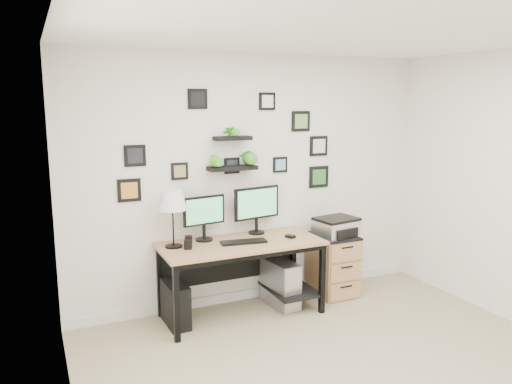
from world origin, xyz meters
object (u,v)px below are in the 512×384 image
pc_tower_black (176,304)px  file_cabinet (333,264)px  pc_tower_grey (281,283)px  monitor_right (257,206)px  monitor_left (204,215)px  mug (188,244)px  printer (336,227)px  table_lamp (172,202)px  desk (243,253)px

pc_tower_black → file_cabinet: bearing=0.1°
pc_tower_grey → monitor_right: bearing=132.1°
monitor_left → mug: size_ratio=5.09×
printer → pc_tower_grey: bearing=-177.5°
file_cabinet → table_lamp: bearing=179.1°
monitor_left → mug: 0.38m
pc_tower_grey → file_cabinet: 0.69m
pc_tower_grey → printer: printer is taller
table_lamp → file_cabinet: bearing=-0.9°
mug → printer: 1.70m
mug → printer: (1.69, 0.07, -0.02)m
desk → mug: 0.60m
desk → file_cabinet: desk is taller
pc_tower_grey → monitor_left: bearing=167.4°
desk → monitor_left: bearing=153.3°
table_lamp → monitor_left: bearing=14.6°
monitor_right → file_cabinet: size_ratio=0.79×
table_lamp → mug: bearing=-49.9°
monitor_left → pc_tower_black: monitor_left is taller
mug → file_cabinet: (1.68, 0.10, -0.46)m
table_lamp → printer: 1.85m
monitor_right → table_lamp: size_ratio=0.97×
table_lamp → pc_tower_black: 0.98m
pc_tower_grey → file_cabinet: file_cabinet is taller
monitor_right → pc_tower_grey: size_ratio=1.05×
monitor_right → printer: bearing=-11.0°
mug → printer: printer is taller
monitor_left → printer: monitor_left is taller
monitor_left → pc_tower_grey: monitor_left is taller
printer → monitor_right: bearing=169.0°
monitor_left → table_lamp: (-0.34, -0.09, 0.18)m
desk → table_lamp: size_ratio=2.92×
pc_tower_black → desk: bearing=-2.3°
desk → pc_tower_black: 0.82m
table_lamp → printer: table_lamp is taller
monitor_right → table_lamp: table_lamp is taller
desk → table_lamp: table_lamp is taller
printer → monitor_left: bearing=174.5°
monitor_left → monitor_right: size_ratio=0.85×
monitor_right → desk: bearing=-139.9°
mug → pc_tower_grey: bearing=2.3°
monitor_left → monitor_right: (0.58, 0.03, 0.03)m
monitor_left → file_cabinet: (1.45, -0.12, -0.68)m
table_lamp → printer: bearing=-1.7°
monitor_left → desk: bearing=-26.7°
monitor_left → file_cabinet: 1.60m
mug → pc_tower_grey: mug is taller
mug → pc_tower_black: 0.60m
monitor_left → mug: (-0.23, -0.21, -0.22)m
desk → pc_tower_black: (-0.70, 0.01, -0.42)m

